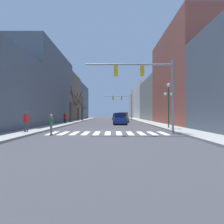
# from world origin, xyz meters

# --- Properties ---
(ground_plane) EXTENTS (240.00, 240.00, 0.00)m
(ground_plane) POSITION_xyz_m (0.00, 0.00, 0.00)
(ground_plane) COLOR #38383D
(sidewalk_left) EXTENTS (2.33, 90.00, 0.15)m
(sidewalk_left) POSITION_xyz_m (-6.69, 0.00, 0.07)
(sidewalk_left) COLOR gray
(sidewalk_left) RESTS_ON ground_plane
(sidewalk_right) EXTENTS (2.33, 90.00, 0.15)m
(sidewalk_right) POSITION_xyz_m (6.69, 0.00, 0.07)
(sidewalk_right) COLOR gray
(sidewalk_right) RESTS_ON ground_plane
(building_row_left) EXTENTS (6.00, 51.29, 11.46)m
(building_row_left) POSITION_xyz_m (-10.85, 20.57, 5.11)
(building_row_left) COLOR #515B66
(building_row_left) RESTS_ON ground_plane
(building_row_right) EXTENTS (6.00, 66.16, 13.28)m
(building_row_right) POSITION_xyz_m (10.85, 26.82, 5.42)
(building_row_right) COLOR #515B66
(building_row_right) RESTS_ON ground_plane
(crosswalk_stripes) EXTENTS (9.45, 2.60, 0.01)m
(crosswalk_stripes) POSITION_xyz_m (-0.00, -1.02, 0.00)
(crosswalk_stripes) COLOR white
(crosswalk_stripes) RESTS_ON ground_plane
(traffic_signal_near) EXTENTS (7.20, 0.28, 6.00)m
(traffic_signal_near) POSITION_xyz_m (3.14, -1.09, 4.39)
(traffic_signal_near) COLOR gray
(traffic_signal_near) RESTS_ON ground_plane
(traffic_signal_far) EXTENTS (7.26, 0.28, 6.42)m
(traffic_signal_far) POSITION_xyz_m (3.18, 28.90, 4.68)
(traffic_signal_far) COLOR gray
(traffic_signal_far) RESTS_ON ground_plane
(street_lamp_right_corner) EXTENTS (0.95, 0.36, 4.55)m
(street_lamp_right_corner) POSITION_xyz_m (6.12, 2.57, 3.36)
(street_lamp_right_corner) COLOR #1E4C2D
(street_lamp_right_corner) RESTS_ON sidewalk_right
(car_driving_away_lane) EXTENTS (2.05, 4.11, 1.81)m
(car_driving_away_lane) POSITION_xyz_m (2.32, 16.89, 0.84)
(car_driving_away_lane) COLOR #A38423
(car_driving_away_lane) RESTS_ON ground_plane
(car_at_intersection) EXTENTS (2.03, 4.84, 1.70)m
(car_at_intersection) POSITION_xyz_m (1.50, 10.98, 0.79)
(car_at_intersection) COLOR navy
(car_at_intersection) RESTS_ON ground_plane
(car_parked_right_far) EXTENTS (2.20, 4.80, 1.61)m
(car_parked_right_far) POSITION_xyz_m (1.49, 28.48, 0.76)
(car_parked_right_far) COLOR navy
(car_parked_right_far) RESTS_ON ground_plane
(pedestrian_on_left_sidewalk) EXTENTS (0.42, 0.60, 1.54)m
(pedestrian_on_left_sidewalk) POSITION_xyz_m (-4.33, -1.84, 0.91)
(pedestrian_on_left_sidewalk) COLOR #7A705B
(pedestrian_on_left_sidewalk) RESTS_ON ground_plane
(pedestrian_waiting_at_curb) EXTENTS (0.68, 0.38, 1.66)m
(pedestrian_waiting_at_curb) POSITION_xyz_m (-6.71, 10.96, 1.13)
(pedestrian_waiting_at_curb) COLOR black
(pedestrian_waiting_at_curb) RESTS_ON sidewalk_left
(pedestrian_near_right_corner) EXTENTS (0.29, 0.68, 1.59)m
(pedestrian_near_right_corner) POSITION_xyz_m (-6.64, -1.05, 1.09)
(pedestrian_near_right_corner) COLOR #4C4C51
(pedestrian_near_right_corner) RESTS_ON sidewalk_left
(street_tree_right_near) EXTENTS (1.62, 2.39, 6.51)m
(street_tree_right_near) POSITION_xyz_m (-6.37, 23.25, 2.72)
(street_tree_right_near) COLOR brown
(street_tree_right_near) RESTS_ON sidewalk_left
(street_tree_left_mid) EXTENTS (2.09, 2.12, 6.43)m
(street_tree_left_mid) POSITION_xyz_m (-6.69, 15.26, 2.93)
(street_tree_left_mid) COLOR brown
(street_tree_left_mid) RESTS_ON sidewalk_left
(street_tree_right_far) EXTENTS (3.75, 2.17, 5.79)m
(street_tree_right_far) POSITION_xyz_m (-6.79, 21.74, 2.53)
(street_tree_right_far) COLOR brown
(street_tree_right_far) RESTS_ON sidewalk_left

